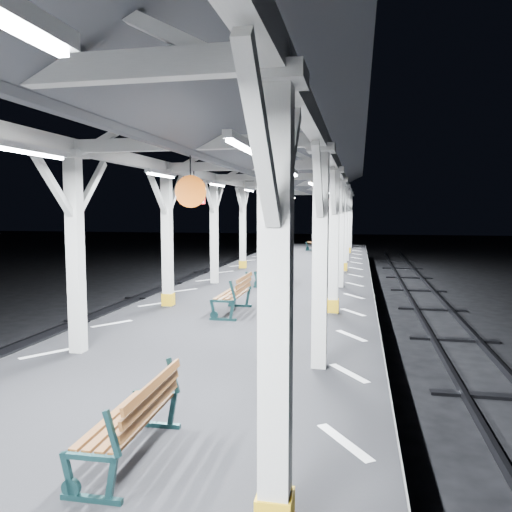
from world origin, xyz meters
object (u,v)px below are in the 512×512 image
(bench_near, at_px, (136,417))
(bench_mid, at_px, (236,293))
(bench_extra, at_px, (318,242))
(bench_far, at_px, (272,268))

(bench_near, distance_m, bench_mid, 6.74)
(bench_near, distance_m, bench_extra, 23.83)
(bench_mid, relative_size, bench_far, 0.90)
(bench_mid, height_order, bench_far, bench_far)
(bench_near, relative_size, bench_extra, 0.74)
(bench_mid, xyz_separation_m, bench_far, (0.02, 4.68, 0.05))
(bench_extra, bearing_deg, bench_near, -111.79)
(bench_near, xyz_separation_m, bench_extra, (-0.24, 23.83, 0.12))
(bench_mid, height_order, bench_extra, bench_extra)
(bench_far, relative_size, bench_extra, 0.91)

